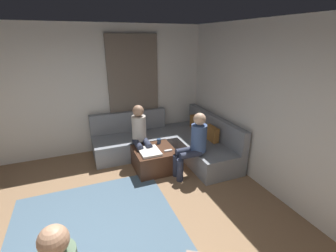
{
  "coord_description": "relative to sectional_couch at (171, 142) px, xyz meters",
  "views": [
    {
      "loc": [
        2.24,
        0.08,
        2.41
      ],
      "look_at": [
        -1.63,
        1.63,
        0.85
      ],
      "focal_mm": 25.27,
      "sensor_mm": 36.0,
      "label": 1
    }
  ],
  "objects": [
    {
      "name": "wall_left",
      "position": [
        -0.86,
        -1.88,
        1.07
      ],
      "size": [
        0.12,
        6.0,
        2.7
      ],
      "primitive_type": "cube",
      "color": "silver",
      "rests_on": "ground_plane"
    },
    {
      "name": "person_on_couch_side",
      "position": [
        0.15,
        -0.71,
        0.38
      ],
      "size": [
        0.6,
        0.3,
        1.2
      ],
      "rotation": [
        0.0,
        0.0,
        -1.57
      ],
      "color": "#2D3347",
      "rests_on": "ground_plane"
    },
    {
      "name": "person_on_couch_back",
      "position": [
        0.93,
        0.06,
        0.38
      ],
      "size": [
        0.3,
        0.6,
        1.2
      ],
      "rotation": [
        0.0,
        0.0,
        3.14
      ],
      "color": "#2D3347",
      "rests_on": "ground_plane"
    },
    {
      "name": "area_rug",
      "position": [
        1.88,
        -1.78,
        -0.27
      ],
      "size": [
        2.6,
        2.2,
        0.01
      ],
      "primitive_type": "cube",
      "color": "slate",
      "rests_on": "ground_plane"
    },
    {
      "name": "curtain_panel",
      "position": [
        -0.76,
        -0.58,
        0.97
      ],
      "size": [
        0.06,
        1.1,
        2.5
      ],
      "primitive_type": "cube",
      "color": "#726659",
      "rests_on": "ground_plane"
    },
    {
      "name": "folded_blanket",
      "position": [
        0.55,
        -0.66,
        0.16
      ],
      "size": [
        0.44,
        0.36,
        0.04
      ],
      "primitive_type": "cube",
      "color": "white",
      "rests_on": "ottoman"
    },
    {
      "name": "sectional_couch",
      "position": [
        0.0,
        0.0,
        0.0
      ],
      "size": [
        2.1,
        2.55,
        0.87
      ],
      "color": "gray",
      "rests_on": "ground_plane"
    },
    {
      "name": "coffee_mug",
      "position": [
        0.23,
        -0.36,
        0.19
      ],
      "size": [
        0.08,
        0.08,
        0.1
      ],
      "primitive_type": "cylinder",
      "color": "#334C72",
      "rests_on": "ottoman"
    },
    {
      "name": "wall_back",
      "position": [
        2.08,
        1.06,
        1.07
      ],
      "size": [
        6.0,
        0.12,
        2.7
      ],
      "primitive_type": "cube",
      "color": "silver",
      "rests_on": "ground_plane"
    },
    {
      "name": "ottoman",
      "position": [
        0.45,
        -0.54,
        -0.07
      ],
      "size": [
        0.76,
        0.76,
        0.42
      ],
      "primitive_type": "cube",
      "color": "#4C2D1E",
      "rests_on": "ground_plane"
    },
    {
      "name": "game_remote",
      "position": [
        0.63,
        -0.32,
        0.15
      ],
      "size": [
        0.05,
        0.15,
        0.02
      ],
      "primitive_type": "cube",
      "color": "white",
      "rests_on": "ottoman"
    }
  ]
}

